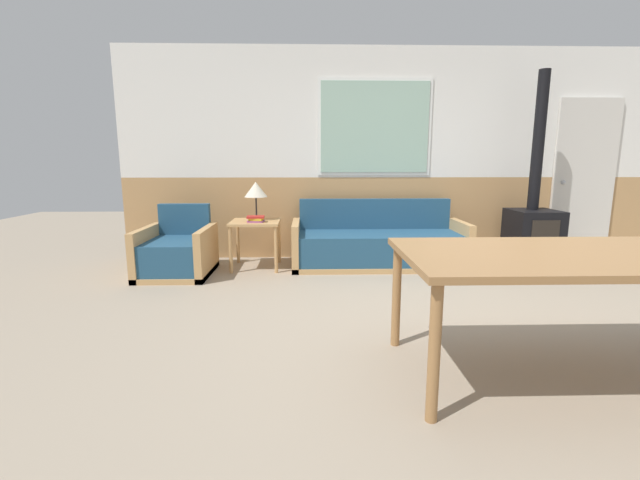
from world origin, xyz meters
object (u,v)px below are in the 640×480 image
(table_lamp, at_px, (256,190))
(armchair, at_px, (177,254))
(dining_table, at_px, (578,263))
(wood_stove, at_px, (533,221))
(couch, at_px, (378,246))
(side_table, at_px, (256,228))

(table_lamp, bearing_deg, armchair, -156.07)
(dining_table, bearing_deg, armchair, 141.54)
(dining_table, bearing_deg, wood_stove, 66.37)
(table_lamp, bearing_deg, couch, -1.63)
(side_table, relative_size, wood_stove, 0.25)
(couch, height_order, table_lamp, table_lamp)
(couch, height_order, dining_table, couch)
(armchair, bearing_deg, side_table, 11.66)
(couch, height_order, side_table, couch)
(armchair, distance_m, dining_table, 3.93)
(dining_table, distance_m, wood_stove, 3.01)
(side_table, distance_m, table_lamp, 0.46)
(side_table, xyz_separation_m, wood_stove, (3.40, 0.05, 0.07))
(side_table, distance_m, dining_table, 3.49)
(couch, distance_m, table_lamp, 1.64)
(couch, height_order, wood_stove, wood_stove)
(armchair, distance_m, table_lamp, 1.17)
(wood_stove, bearing_deg, side_table, -179.18)
(armchair, bearing_deg, wood_stove, -2.06)
(couch, distance_m, armchair, 2.38)
(armchair, height_order, side_table, armchair)
(side_table, distance_m, wood_stove, 3.40)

